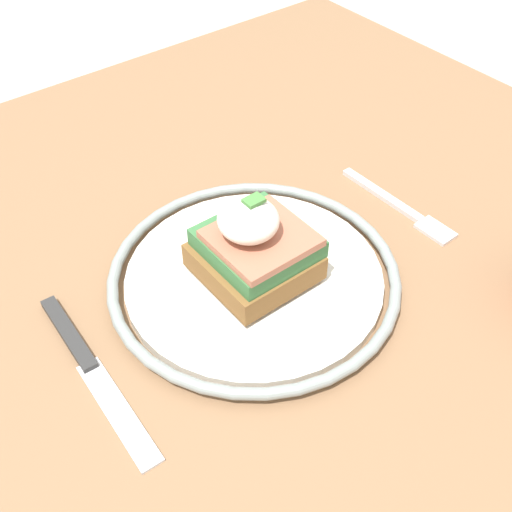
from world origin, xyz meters
name	(u,v)px	position (x,y,z in m)	size (l,w,h in m)	color
dining_table	(272,352)	(0.00, 0.00, 0.61)	(0.88, 0.86, 0.73)	#846042
plate	(256,278)	(0.02, 0.00, 0.74)	(0.25, 0.25, 0.02)	silver
sandwich	(256,248)	(0.02, 0.00, 0.78)	(0.09, 0.09, 0.08)	brown
fork	(402,208)	(-0.15, 0.01, 0.73)	(0.02, 0.14, 0.00)	silver
knife	(87,362)	(0.18, -0.01, 0.73)	(0.02, 0.18, 0.01)	#2D2D2D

